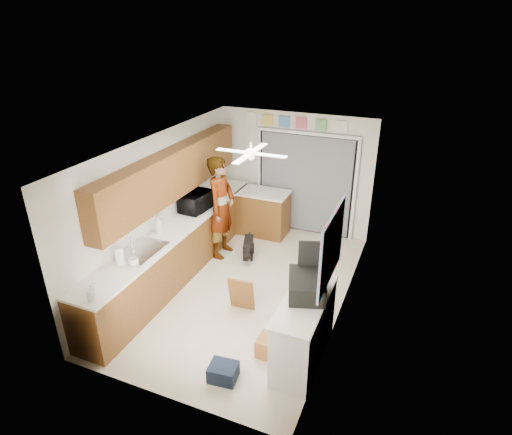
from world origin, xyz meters
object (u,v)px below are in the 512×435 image
(man, at_px, (221,207))
(dog, at_px, (249,247))
(microwave, at_px, (196,201))
(soap_bottle, at_px, (158,224))
(cup, at_px, (133,262))
(paper_towel_roll, at_px, (119,256))
(navy_crate, at_px, (223,372))
(suitcase, at_px, (307,286))
(cardboard_box, at_px, (273,347))

(man, distance_m, dog, 0.92)
(microwave, bearing_deg, soap_bottle, 176.91)
(cup, bearing_deg, paper_towel_roll, -169.61)
(microwave, relative_size, navy_crate, 1.75)
(suitcase, xyz_separation_m, man, (-2.22, 1.97, -0.09))
(paper_towel_roll, distance_m, man, 2.33)
(cardboard_box, xyz_separation_m, dog, (-1.36, 2.29, 0.09))
(suitcase, height_order, man, man)
(paper_towel_roll, distance_m, suitcase, 2.73)
(microwave, distance_m, man, 0.48)
(soap_bottle, height_order, dog, soap_bottle)
(paper_towel_roll, distance_m, navy_crate, 2.23)
(dog, bearing_deg, suitcase, -68.73)
(dog, bearing_deg, microwave, 177.30)
(soap_bottle, distance_m, cardboard_box, 2.78)
(cup, xyz_separation_m, suitcase, (2.51, 0.27, 0.08))
(microwave, height_order, suitcase, microwave)
(dog, bearing_deg, paper_towel_roll, -131.89)
(cup, xyz_separation_m, paper_towel_roll, (-0.21, -0.04, 0.08))
(suitcase, xyz_separation_m, navy_crate, (-0.79, -0.88, -0.96))
(cup, height_order, cardboard_box, cup)
(cardboard_box, bearing_deg, man, 130.20)
(cup, xyz_separation_m, dog, (0.80, 2.31, -0.78))
(microwave, height_order, dog, microwave)
(microwave, xyz_separation_m, cup, (0.13, -2.04, -0.11))
(cup, height_order, navy_crate, cup)
(soap_bottle, distance_m, cup, 1.05)
(suitcase, height_order, navy_crate, suitcase)
(suitcase, relative_size, navy_crate, 1.73)
(navy_crate, relative_size, man, 0.18)
(soap_bottle, distance_m, suitcase, 2.86)
(suitcase, bearing_deg, cup, 167.99)
(dog, bearing_deg, cup, -127.77)
(paper_towel_roll, bearing_deg, soap_bottle, 92.48)
(soap_bottle, relative_size, navy_crate, 0.92)
(microwave, bearing_deg, man, -61.20)
(paper_towel_roll, xyz_separation_m, man, (0.49, 2.28, -0.09))
(cup, relative_size, cardboard_box, 0.33)
(cup, distance_m, dog, 2.56)
(soap_bottle, bearing_deg, microwave, 83.23)
(microwave, relative_size, soap_bottle, 1.90)
(cup, bearing_deg, soap_bottle, 104.00)
(soap_bottle, height_order, cardboard_box, soap_bottle)
(cup, bearing_deg, suitcase, 6.17)
(paper_towel_roll, bearing_deg, navy_crate, -16.69)
(microwave, height_order, paper_towel_roll, microwave)
(microwave, relative_size, man, 0.32)
(suitcase, xyz_separation_m, cardboard_box, (-0.35, -0.25, -0.94))
(paper_towel_roll, height_order, navy_crate, paper_towel_roll)
(suitcase, distance_m, man, 2.97)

